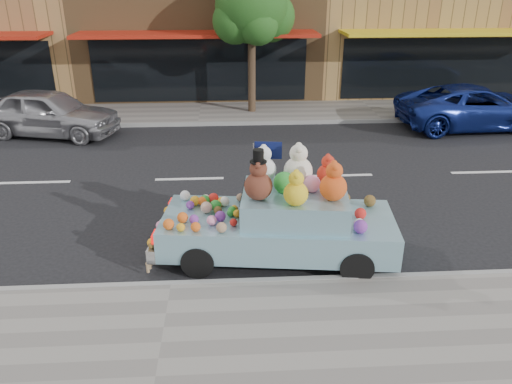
{
  "coord_description": "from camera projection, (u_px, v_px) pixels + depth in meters",
  "views": [
    {
      "loc": [
        1.02,
        -12.28,
        5.01
      ],
      "look_at": [
        1.54,
        -3.78,
        1.25
      ],
      "focal_mm": 35.0,
      "sensor_mm": 36.0,
      "label": 1
    }
  ],
  "objects": [
    {
      "name": "ground",
      "position": [
        189.0,
        179.0,
        13.18
      ],
      "size": [
        120.0,
        120.0,
        0.0
      ],
      "primitive_type": "plane",
      "color": "black",
      "rests_on": "ground"
    },
    {
      "name": "street_tree",
      "position": [
        252.0,
        12.0,
        17.78
      ],
      "size": [
        3.0,
        2.7,
        5.22
      ],
      "color": "#38281C",
      "rests_on": "ground"
    },
    {
      "name": "car_silver",
      "position": [
        49.0,
        113.0,
        16.4
      ],
      "size": [
        4.86,
        2.88,
        1.55
      ],
      "primitive_type": "imported",
      "rotation": [
        0.0,
        0.0,
        1.33
      ],
      "color": "#A9A9AD",
      "rests_on": "ground"
    },
    {
      "name": "storefront_mid",
      "position": [
        201.0,
        5.0,
        22.64
      ],
      "size": [
        10.0,
        9.8,
        7.3
      ],
      "color": "olive",
      "rests_on": "ground"
    },
    {
      "name": "near_kerb",
      "position": [
        171.0,
        286.0,
        8.59
      ],
      "size": [
        60.0,
        0.12,
        0.13
      ],
      "primitive_type": "cube",
      "color": "gray",
      "rests_on": "ground"
    },
    {
      "name": "far_kerb",
      "position": [
        198.0,
        124.0,
        17.72
      ],
      "size": [
        60.0,
        0.12,
        0.13
      ],
      "primitive_type": "cube",
      "color": "gray",
      "rests_on": "ground"
    },
    {
      "name": "far_sidewalk",
      "position": [
        200.0,
        113.0,
        19.09
      ],
      "size": [
        60.0,
        3.0,
        0.12
      ],
      "primitive_type": "cube",
      "color": "gray",
      "rests_on": "ground"
    },
    {
      "name": "car_blue",
      "position": [
        475.0,
        107.0,
        17.25
      ],
      "size": [
        5.4,
        2.68,
        1.47
      ],
      "primitive_type": "imported",
      "rotation": [
        0.0,
        0.0,
        1.62
      ],
      "color": "navy",
      "rests_on": "ground"
    },
    {
      "name": "art_car",
      "position": [
        280.0,
        219.0,
        9.3
      ],
      "size": [
        4.66,
        2.27,
        2.27
      ],
      "rotation": [
        0.0,
        0.0,
        -0.12
      ],
      "color": "black",
      "rests_on": "ground"
    },
    {
      "name": "near_sidewalk",
      "position": [
        162.0,
        345.0,
        7.22
      ],
      "size": [
        60.0,
        3.0,
        0.12
      ],
      "primitive_type": "cube",
      "color": "gray",
      "rests_on": "ground"
    },
    {
      "name": "storefront_right",
      "position": [
        417.0,
        4.0,
        23.19
      ],
      "size": [
        10.0,
        9.8,
        7.3
      ],
      "color": "#A27B44",
      "rests_on": "ground"
    }
  ]
}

